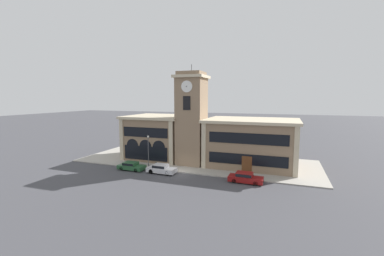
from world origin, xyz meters
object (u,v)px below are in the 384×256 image
(parked_car_near, at_px, (131,166))
(street_lamp, at_px, (148,146))
(parked_car_mid, at_px, (161,169))
(parked_car_far, at_px, (245,177))
(bollard, at_px, (156,165))

(parked_car_near, distance_m, street_lamp, 4.04)
(parked_car_near, bearing_deg, parked_car_mid, 1.25)
(parked_car_near, distance_m, parked_car_far, 17.85)
(parked_car_far, bearing_deg, bollard, 174.51)
(parked_car_near, xyz_separation_m, parked_car_far, (17.85, 0.00, 0.06))
(street_lamp, bearing_deg, parked_car_near, -144.69)
(parked_car_near, distance_m, parked_car_mid, 5.28)
(parked_car_mid, relative_size, parked_car_far, 0.97)
(parked_car_far, bearing_deg, street_lamp, 175.51)
(parked_car_far, xyz_separation_m, bollard, (-14.31, 1.69, -0.05))
(parked_car_mid, relative_size, bollard, 4.22)
(street_lamp, bearing_deg, parked_car_far, -5.73)
(parked_car_mid, height_order, bollard, parked_car_mid)
(parked_car_near, relative_size, street_lamp, 0.83)
(parked_car_near, bearing_deg, street_lamp, 36.55)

